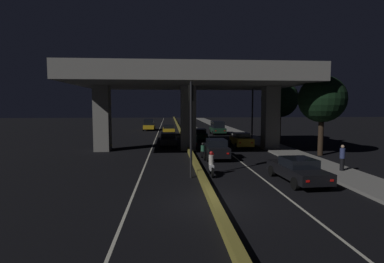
% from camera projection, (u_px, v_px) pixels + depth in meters
% --- Properties ---
extents(ground_plane, '(200.00, 200.00, 0.00)m').
position_uv_depth(ground_plane, '(212.00, 203.00, 13.34)').
color(ground_plane, black).
extents(lane_line_left_inner, '(0.12, 126.00, 0.00)m').
position_uv_depth(lane_line_left_inner, '(158.00, 133.00, 47.82)').
color(lane_line_left_inner, beige).
rests_on(lane_line_left_inner, ground_plane).
extents(lane_line_right_inner, '(0.12, 126.00, 0.00)m').
position_uv_depth(lane_line_right_inner, '(203.00, 133.00, 48.39)').
color(lane_line_right_inner, beige).
rests_on(lane_line_right_inner, ground_plane).
extents(median_divider, '(0.36, 126.00, 0.38)m').
position_uv_depth(median_divider, '(181.00, 132.00, 48.09)').
color(median_divider, olive).
rests_on(median_divider, ground_plane).
extents(sidewalk_right, '(2.89, 126.00, 0.16)m').
position_uv_depth(sidewalk_right, '(246.00, 136.00, 41.83)').
color(sidewalk_right, gray).
rests_on(sidewalk_right, ground_plane).
extents(elevated_overpass, '(21.04, 13.73, 8.64)m').
position_uv_depth(elevated_overpass, '(188.00, 82.00, 28.95)').
color(elevated_overpass, gray).
rests_on(elevated_overpass, ground_plane).
extents(traffic_light_left_of_median, '(0.30, 0.49, 5.75)m').
position_uv_depth(traffic_light_left_of_median, '(191.00, 113.00, 17.78)').
color(traffic_light_left_of_median, black).
rests_on(traffic_light_left_of_median, ground_plane).
extents(street_lamp, '(2.24, 0.32, 8.09)m').
position_uv_depth(street_lamp, '(250.00, 102.00, 34.21)').
color(street_lamp, '#2D2D30').
rests_on(street_lamp, ground_plane).
extents(car_black_lead, '(2.15, 4.75, 1.40)m').
position_uv_depth(car_black_lead, '(298.00, 170.00, 16.91)').
color(car_black_lead, black).
rests_on(car_black_lead, ground_plane).
extents(car_black_second, '(1.86, 4.08, 1.63)m').
position_uv_depth(car_black_second, '(216.00, 149.00, 24.43)').
color(car_black_second, black).
rests_on(car_black_second, ground_plane).
extents(car_taxi_yellow_third, '(1.95, 4.39, 1.53)m').
position_uv_depth(car_taxi_yellow_third, '(241.00, 140.00, 31.18)').
color(car_taxi_yellow_third, gold).
rests_on(car_taxi_yellow_third, ground_plane).
extents(car_dark_green_fourth, '(2.03, 4.12, 1.44)m').
position_uv_depth(car_dark_green_fourth, '(199.00, 134.00, 37.97)').
color(car_dark_green_fourth, black).
rests_on(car_dark_green_fourth, ground_plane).
extents(car_dark_green_fifth, '(2.14, 4.06, 2.01)m').
position_uv_depth(car_dark_green_fifth, '(218.00, 127.00, 45.54)').
color(car_dark_green_fifth, black).
rests_on(car_dark_green_fifth, ground_plane).
extents(car_black_lead_oncoming, '(1.95, 4.84, 1.40)m').
position_uv_depth(car_black_lead_oncoming, '(168.00, 139.00, 32.58)').
color(car_black_lead_oncoming, black).
rests_on(car_black_lead_oncoming, ground_plane).
extents(car_taxi_yellow_second_oncoming, '(1.91, 3.98, 1.53)m').
position_uv_depth(car_taxi_yellow_second_oncoming, '(169.00, 130.00, 44.18)').
color(car_taxi_yellow_second_oncoming, gold).
rests_on(car_taxi_yellow_second_oncoming, ground_plane).
extents(car_taxi_yellow_third_oncoming, '(2.06, 4.67, 1.98)m').
position_uv_depth(car_taxi_yellow_third_oncoming, '(149.00, 124.00, 53.35)').
color(car_taxi_yellow_third_oncoming, gold).
rests_on(car_taxi_yellow_third_oncoming, ground_plane).
extents(motorcycle_white_filtering_near, '(0.33, 1.84, 1.52)m').
position_uv_depth(motorcycle_white_filtering_near, '(211.00, 165.00, 18.54)').
color(motorcycle_white_filtering_near, black).
rests_on(motorcycle_white_filtering_near, ground_plane).
extents(motorcycle_black_filtering_mid, '(0.34, 1.79, 1.36)m').
position_uv_depth(motorcycle_black_filtering_mid, '(203.00, 152.00, 24.29)').
color(motorcycle_black_filtering_mid, black).
rests_on(motorcycle_black_filtering_mid, ground_plane).
extents(motorcycle_red_filtering_far, '(0.32, 1.88, 1.51)m').
position_uv_depth(motorcycle_red_filtering_far, '(196.00, 143.00, 29.60)').
color(motorcycle_red_filtering_far, black).
rests_on(motorcycle_red_filtering_far, ground_plane).
extents(pedestrian_on_sidewalk, '(0.31, 0.31, 1.66)m').
position_uv_depth(pedestrian_on_sidewalk, '(342.00, 158.00, 19.22)').
color(pedestrian_on_sidewalk, black).
rests_on(pedestrian_on_sidewalk, sidewalk_right).
extents(roadside_tree_kerbside_near, '(4.04, 4.04, 6.94)m').
position_uv_depth(roadside_tree_kerbside_near, '(322.00, 99.00, 25.79)').
color(roadside_tree_kerbside_near, '#2D2116').
rests_on(roadside_tree_kerbside_near, ground_plane).
extents(roadside_tree_kerbside_mid, '(4.36, 4.36, 7.33)m').
position_uv_depth(roadside_tree_kerbside_mid, '(280.00, 99.00, 35.67)').
color(roadside_tree_kerbside_mid, '#2D2116').
rests_on(roadside_tree_kerbside_mid, ground_plane).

